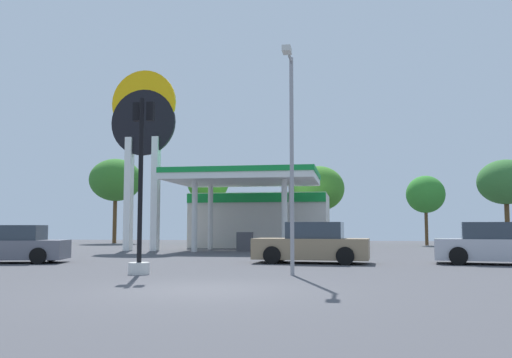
# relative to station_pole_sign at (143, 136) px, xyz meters

# --- Properties ---
(ground_plane) EXTENTS (90.00, 90.00, 0.00)m
(ground_plane) POSITION_rel_station_pole_sign_xyz_m (8.93, -18.92, -6.84)
(ground_plane) COLOR #47474C
(ground_plane) RESTS_ON ground
(gas_station) EXTENTS (9.19, 13.24, 4.65)m
(gas_station) POSITION_rel_station_pole_sign_xyz_m (6.14, 6.31, -4.65)
(gas_station) COLOR beige
(gas_station) RESTS_ON ground
(station_pole_sign) EXTENTS (4.00, 0.56, 10.88)m
(station_pole_sign) POSITION_rel_station_pole_sign_xyz_m (0.00, 0.00, 0.00)
(station_pole_sign) COLOR white
(station_pole_sign) RESTS_ON ground
(car_0) EXTENTS (4.39, 2.64, 1.47)m
(car_0) POSITION_rel_station_pole_sign_xyz_m (-0.85, -11.30, -6.17)
(car_0) COLOR black
(car_0) RESTS_ON ground
(car_1) EXTENTS (4.55, 2.27, 1.59)m
(car_1) POSITION_rel_station_pole_sign_xyz_m (10.72, -9.46, -6.12)
(car_1) COLOR black
(car_1) RESTS_ON ground
(car_2) EXTENTS (4.66, 2.57, 1.58)m
(car_2) POSITION_rel_station_pole_sign_xyz_m (17.58, -9.05, -6.12)
(car_2) COLOR black
(car_2) RESTS_ON ground
(traffic_signal_1) EXTENTS (0.65, 0.67, 5.32)m
(traffic_signal_1) POSITION_rel_station_pole_sign_xyz_m (5.98, -15.34, -4.73)
(traffic_signal_1) COLOR silver
(traffic_signal_1) RESTS_ON ground
(tree_0) EXTENTS (4.51, 4.51, 7.32)m
(tree_0) POSITION_rel_station_pole_sign_xyz_m (-7.84, 13.74, -1.37)
(tree_0) COLOR brown
(tree_0) RESTS_ON ground
(tree_1) EXTENTS (3.40, 3.40, 6.32)m
(tree_1) POSITION_rel_station_pole_sign_xyz_m (0.59, 13.23, -1.94)
(tree_1) COLOR brown
(tree_1) RESTS_ON ground
(tree_2) EXTENTS (4.01, 4.01, 6.17)m
(tree_2) POSITION_rel_station_pole_sign_xyz_m (9.86, 12.07, -2.44)
(tree_2) COLOR brown
(tree_2) RESTS_ON ground
(tree_3) EXTENTS (2.92, 2.92, 5.32)m
(tree_3) POSITION_rel_station_pole_sign_xyz_m (17.99, 12.41, -2.96)
(tree_3) COLOR brown
(tree_3) RESTS_ON ground
(tree_4) EXTENTS (4.15, 4.15, 6.48)m
(tree_4) POSITION_rel_station_pole_sign_xyz_m (23.87, 12.63, -2.07)
(tree_4) COLOR brown
(tree_4) RESTS_ON ground
(corner_streetlamp) EXTENTS (0.24, 1.48, 6.49)m
(corner_streetlamp) POSITION_rel_station_pole_sign_xyz_m (10.50, -15.12, -2.90)
(corner_streetlamp) COLOR gray
(corner_streetlamp) RESTS_ON ground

